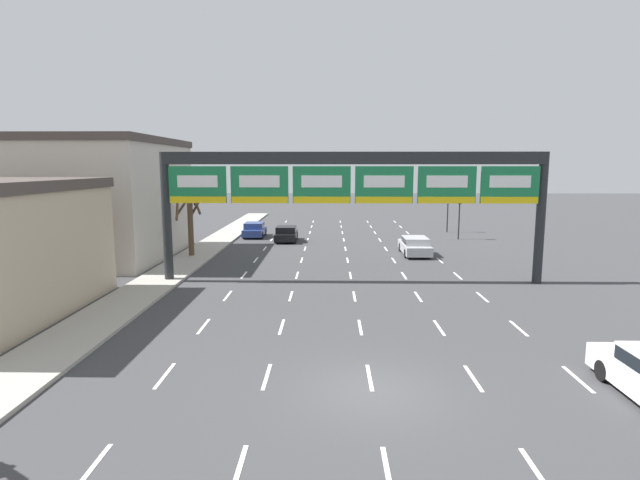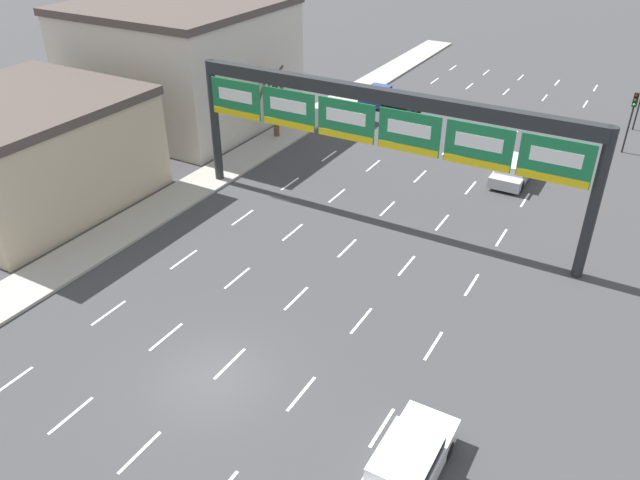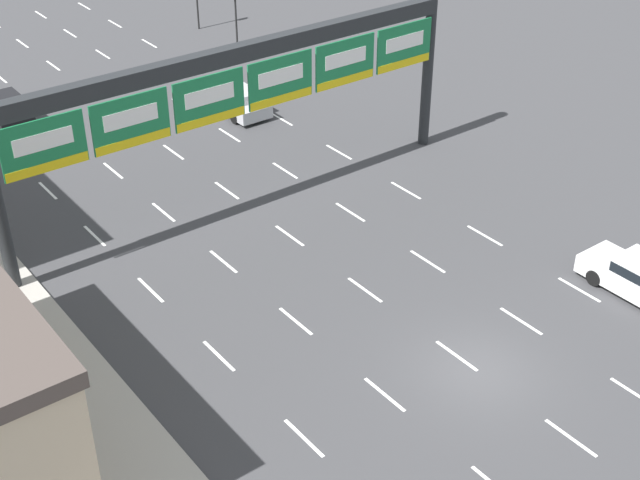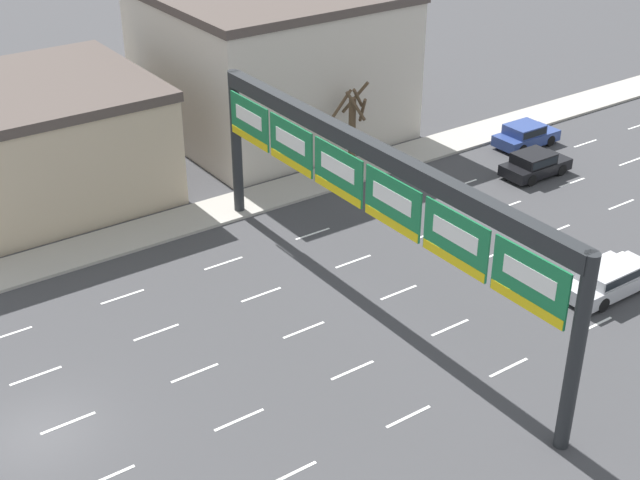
{
  "view_description": "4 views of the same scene",
  "coord_description": "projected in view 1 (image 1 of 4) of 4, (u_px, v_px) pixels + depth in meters",
  "views": [
    {
      "loc": [
        -1.29,
        -14.15,
        6.7
      ],
      "look_at": [
        -1.84,
        13.78,
        2.54
      ],
      "focal_mm": 28.0,
      "sensor_mm": 36.0,
      "label": 1
    },
    {
      "loc": [
        12.3,
        -13.38,
        16.82
      ],
      "look_at": [
        0.5,
        7.3,
        2.57
      ],
      "focal_mm": 35.0,
      "sensor_mm": 36.0,
      "label": 2
    },
    {
      "loc": [
        -18.39,
        -15.36,
        19.81
      ],
      "look_at": [
        -3.56,
        4.18,
        4.52
      ],
      "focal_mm": 50.0,
      "sensor_mm": 36.0,
      "label": 3
    },
    {
      "loc": [
        24.96,
        -5.73,
        20.64
      ],
      "look_at": [
        -1.65,
        12.96,
        2.83
      ],
      "focal_mm": 50.0,
      "sensor_mm": 36.0,
      "label": 4
    }
  ],
  "objects": [
    {
      "name": "lane_dashes",
      "position": [
        352.0,
        285.0,
        28.3
      ],
      "size": [
        13.32,
        67.0,
        0.01
      ],
      "color": "white",
      "rests_on": "ground_plane"
    },
    {
      "name": "traffic_light_mid_block",
      "position": [
        448.0,
        199.0,
        50.41
      ],
      "size": [
        0.3,
        0.35,
        4.81
      ],
      "color": "black",
      "rests_on": "ground_plane"
    },
    {
      "name": "traffic_light_near_gantry",
      "position": [
        460.0,
        207.0,
        45.49
      ],
      "size": [
        0.3,
        0.35,
        4.16
      ],
      "color": "black",
      "rests_on": "ground_plane"
    },
    {
      "name": "car_black",
      "position": [
        286.0,
        233.0,
        44.56
      ],
      "size": [
        1.87,
        4.0,
        1.38
      ],
      "color": "black",
      "rests_on": "ground_plane"
    },
    {
      "name": "car_silver",
      "position": [
        415.0,
        245.0,
        37.87
      ],
      "size": [
        1.94,
        4.8,
        1.37
      ],
      "color": "#B7B7BC",
      "rests_on": "ground_plane"
    },
    {
      "name": "building_far",
      "position": [
        79.0,
        198.0,
        36.37
      ],
      "size": [
        13.34,
        13.35,
        8.71
      ],
      "color": "beige",
      "rests_on": "ground_plane"
    },
    {
      "name": "sidewalk_left",
      "position": [
        0.0,
        386.0,
        15.16
      ],
      "size": [
        2.8,
        110.0,
        0.15
      ],
      "color": "#A8A399",
      "rests_on": "ground_plane"
    },
    {
      "name": "car_blue",
      "position": [
        254.0,
        229.0,
        47.3
      ],
      "size": [
        1.87,
        4.0,
        1.4
      ],
      "color": "navy",
      "rests_on": "ground_plane"
    },
    {
      "name": "tree_bare_closest",
      "position": [
        190.0,
        220.0,
        36.62
      ],
      "size": [
        2.04,
        2.23,
        4.91
      ],
      "color": "brown",
      "rests_on": "sidewalk_left"
    },
    {
      "name": "sign_gantry",
      "position": [
        353.0,
        179.0,
        28.12
      ],
      "size": [
        21.92,
        0.7,
        7.49
      ],
      "color": "#232628",
      "rests_on": "ground_plane"
    },
    {
      "name": "ground_plane",
      "position": [
        372.0,
        391.0,
        14.95
      ],
      "size": [
        220.0,
        220.0,
        0.0
      ],
      "primitive_type": "plane",
      "color": "#3D3D3F"
    }
  ]
}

